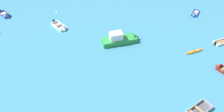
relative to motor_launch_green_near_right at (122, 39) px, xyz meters
The scene contains 7 objects.
motor_launch_green_near_right is the anchor object (origin of this frame).
rowboat_deep_blue_cluster_inner 21.34m from the motor_launch_green_near_right, 148.45° to the left, with size 2.54×3.06×0.99m.
rowboat_blue_midfield_left 15.15m from the motor_launch_green_near_right, 17.97° to the left, with size 2.45×2.62×0.89m.
rowboat_maroon_foreground_center 14.38m from the motor_launch_green_near_right, 36.40° to the right, with size 2.40×3.27×1.03m.
kayak_orange_midfield_right 10.71m from the motor_launch_green_near_right, 24.59° to the right, with size 2.90×0.85×0.27m.
rowboat_white_far_left 10.34m from the motor_launch_green_near_right, 148.84° to the left, with size 2.70×3.48×1.10m.
mooring_buoy_between_boats_left 14.26m from the motor_launch_green_near_right, 131.90° to the left, with size 0.41×0.41×0.41m, color silver.
Camera 1 is at (-4.85, 2.58, 21.29)m, focal length 35.87 mm.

